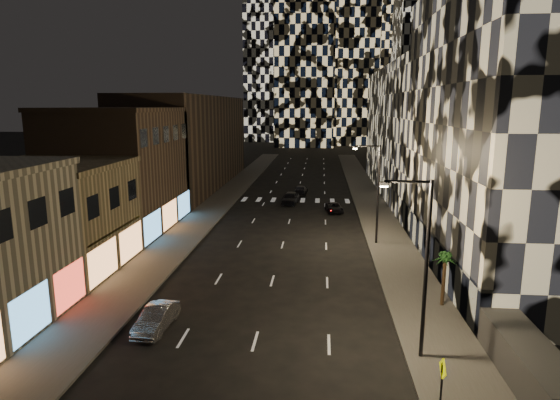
% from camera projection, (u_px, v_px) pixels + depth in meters
% --- Properties ---
extents(sidewalk_left, '(4.00, 120.00, 0.15)m').
position_uv_depth(sidewalk_left, '(223.00, 198.00, 64.32)').
color(sidewalk_left, '#47443F').
rests_on(sidewalk_left, ground).
extents(sidewalk_right, '(4.00, 120.00, 0.15)m').
position_uv_depth(sidewalk_right, '(370.00, 201.00, 62.59)').
color(sidewalk_right, '#47443F').
rests_on(sidewalk_right, ground).
extents(curb_left, '(0.20, 120.00, 0.15)m').
position_uv_depth(curb_left, '(238.00, 199.00, 64.14)').
color(curb_left, '#4C4C47').
rests_on(curb_left, ground).
extents(curb_right, '(0.20, 120.00, 0.15)m').
position_uv_depth(curb_right, '(354.00, 201.00, 62.77)').
color(curb_right, '#4C4C47').
rests_on(curb_right, ground).
extents(retail_tan, '(10.00, 10.00, 8.00)m').
position_uv_depth(retail_tan, '(53.00, 219.00, 35.83)').
color(retail_tan, '#8B7A53').
rests_on(retail_tan, ground).
extents(retail_brown, '(10.00, 15.00, 12.00)m').
position_uv_depth(retail_brown, '(120.00, 171.00, 47.65)').
color(retail_brown, '#4B392A').
rests_on(retail_brown, ground).
extents(retail_filler_left, '(10.00, 40.00, 14.00)m').
position_uv_depth(retail_filler_left, '(191.00, 142.00, 73.33)').
color(retail_filler_left, '#4B392A').
rests_on(retail_filler_left, ground).
extents(midrise_right, '(16.00, 25.00, 22.00)m').
position_uv_depth(midrise_right, '(546.00, 127.00, 34.67)').
color(midrise_right, '#232326').
rests_on(midrise_right, ground).
extents(midrise_base, '(0.60, 25.00, 3.00)m').
position_uv_depth(midrise_base, '(432.00, 247.00, 37.21)').
color(midrise_base, '#383838').
rests_on(midrise_base, ground).
extents(plinth_right, '(2.00, 8.00, 2.00)m').
position_uv_depth(plinth_right, '(530.00, 366.00, 21.13)').
color(plinth_right, '#383838').
rests_on(plinth_right, ground).
extents(midrise_filler_right, '(16.00, 40.00, 18.00)m').
position_uv_depth(midrise_filler_right, '(438.00, 131.00, 66.80)').
color(midrise_filler_right, '#232326').
rests_on(midrise_filler_right, ground).
extents(streetlight_near, '(2.55, 0.25, 9.00)m').
position_uv_depth(streetlight_near, '(422.00, 257.00, 22.63)').
color(streetlight_near, black).
rests_on(streetlight_near, sidewalk_right).
extents(streetlight_far, '(2.55, 0.25, 9.00)m').
position_uv_depth(streetlight_far, '(376.00, 187.00, 42.16)').
color(streetlight_far, black).
rests_on(streetlight_far, sidewalk_right).
extents(car_silver_parked, '(1.66, 4.08, 1.32)m').
position_uv_depth(car_silver_parked, '(156.00, 318.00, 26.64)').
color(car_silver_parked, gray).
rests_on(car_silver_parked, ground).
extents(car_dark_midlane, '(2.34, 4.76, 1.56)m').
position_uv_depth(car_dark_midlane, '(290.00, 198.00, 60.96)').
color(car_dark_midlane, black).
rests_on(car_dark_midlane, ground).
extents(car_dark_oncoming, '(1.95, 4.44, 1.27)m').
position_uv_depth(car_dark_oncoming, '(301.00, 190.00, 67.57)').
color(car_dark_oncoming, black).
rests_on(car_dark_oncoming, ground).
extents(car_dark_rightlane, '(2.33, 4.15, 1.10)m').
position_uv_depth(car_dark_rightlane, '(334.00, 208.00, 56.26)').
color(car_dark_rightlane, black).
rests_on(car_dark_rightlane, ground).
extents(ped_sign, '(0.08, 0.92, 2.75)m').
position_uv_depth(ped_sign, '(442.00, 379.00, 18.36)').
color(ped_sign, black).
rests_on(ped_sign, sidewalk_right).
extents(palm_tree, '(1.78, 1.75, 3.49)m').
position_uv_depth(palm_tree, '(445.00, 262.00, 29.12)').
color(palm_tree, '#47331E').
rests_on(palm_tree, sidewalk_right).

